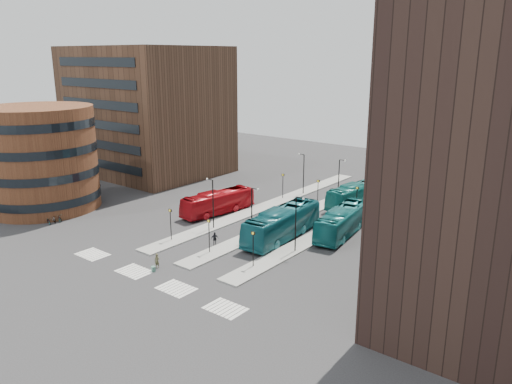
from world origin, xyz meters
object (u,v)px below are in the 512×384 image
Objects in this scene: teal_bus_a at (282,223)px; bicycle_near at (48,221)px; red_bus at (218,202)px; commuter_b at (215,239)px; commuter_c at (248,245)px; bicycle_far at (58,218)px; bicycle_mid at (53,219)px; teal_bus_d at (430,182)px; suitcase at (153,269)px; traveller at (157,261)px; teal_bus_b at (358,194)px; teal_bus_c at (343,221)px; commuter_a at (196,215)px.

bicycle_near is (-26.03, -14.16, -1.40)m from teal_bus_a.
red_bus reaches higher than bicycle_near.
commuter_c is at bearing -54.70° from commuter_b.
teal_bus_a is 7.41× the size of bicycle_far.
bicycle_far is (0.00, 0.63, -0.00)m from bicycle_mid.
bicycle_far is at bearing -123.26° from teal_bus_d.
suitcase is at bearing -89.90° from bicycle_mid.
red_bus is 21.07m from bicycle_mid.
bicycle_mid is 0.88× the size of bicycle_far.
red_bus is 11.84m from commuter_b.
bicycle_far is at bearing 161.16° from traveller.
teal_bus_b is at bearing 56.65° from red_bus.
teal_bus_a reaches higher than suitcase.
teal_bus_c reaches higher than commuter_c.
teal_bus_c is 35.98m from bicycle_far.
teal_bus_b is 7.70× the size of bicycle_near.
suitcase is at bearing 130.92° from commuter_a.
traveller is 0.85× the size of bicycle_far.
suitcase is 0.04× the size of teal_bus_d.
teal_bus_d is at bearing 73.62° from teal_bus_a.
red_bus reaches higher than bicycle_mid.
traveller is 0.94× the size of commuter_b.
bicycle_mid is (-30.89, -19.03, -1.18)m from teal_bus_c.
red_bus is at bearing -177.90° from teal_bus_c.
bicycle_far is (-26.03, -12.90, -1.35)m from teal_bus_a.
red_bus is 5.94× the size of commuter_a.
commuter_a reaches higher than commuter_b.
bicycle_far reaches higher than bicycle_near.
red_bus reaches higher than traveller.
traveller is at bearing -112.75° from teal_bus_a.
bicycle_near is at bearing -122.47° from teal_bus_d.
traveller is 21.20m from bicycle_far.
commuter_a is (0.19, -4.29, -0.61)m from red_bus.
bicycle_near is 1.01× the size of bicycle_mid.
teal_bus_c is at bearing -163.96° from commuter_c.
bicycle_far is at bearing 13.40° from bicycle_near.
teal_bus_c is 7.62× the size of bicycle_near.
commuter_c is 0.98× the size of bicycle_far.
teal_bus_d is at bearing 64.24° from red_bus.
teal_bus_b reaches higher than suitcase.
traveller reaches higher than bicycle_far.
teal_bus_b is 32.24m from traveller.
commuter_b is (7.52, -4.67, -0.13)m from commuter_a.
bicycle_far is at bearing -125.78° from teal_bus_b.
teal_bus_c reaches higher than bicycle_mid.
traveller is (-9.76, -20.13, -0.89)m from teal_bus_c.
teal_bus_a is 7.34m from teal_bus_c.
traveller is at bearing -94.19° from teal_bus_b.
commuter_a is (-7.12, 12.67, 0.18)m from traveller.
teal_bus_c is at bearing -89.81° from teal_bus_d.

